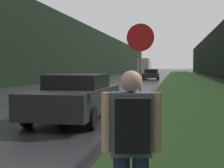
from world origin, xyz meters
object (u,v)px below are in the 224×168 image
object	(u,v)px
stop_sign	(140,63)
hitchhiker_with_backpack	(131,144)
car_passing_near	(76,96)
car_passing_far	(151,74)
delivery_truck	(145,66)

from	to	relation	value
stop_sign	hitchhiker_with_backpack	xyz separation A→B (m)	(0.52, -5.51, -0.83)
car_passing_near	car_passing_far	world-z (taller)	car_passing_near
car_passing_far	delivery_truck	bearing A→B (deg)	-82.78
stop_sign	hitchhiker_with_backpack	distance (m)	5.60
stop_sign	car_passing_near	size ratio (longest dim) A/B	0.60
stop_sign	hitchhiker_with_backpack	bearing A→B (deg)	-84.61
car_passing_far	hitchhiker_with_backpack	bearing A→B (deg)	93.94
hitchhiker_with_backpack	car_passing_far	distance (m)	38.48
delivery_truck	stop_sign	bearing A→B (deg)	-84.71
delivery_truck	hitchhiker_with_backpack	bearing A→B (deg)	-84.70
stop_sign	delivery_truck	distance (m)	60.27
car_passing_far	car_passing_near	bearing A→B (deg)	90.00
stop_sign	car_passing_near	bearing A→B (deg)	154.67
car_passing_near	car_passing_far	bearing A→B (deg)	-90.00
hitchhiker_with_backpack	delivery_truck	xyz separation A→B (m)	(-6.08, 65.53, 0.90)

